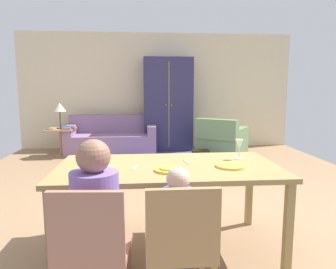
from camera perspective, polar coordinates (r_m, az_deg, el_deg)
ground_plane at (r=4.56m, az=0.30°, el=-9.78°), size 6.43×6.40×0.02m
back_wall at (r=7.58m, az=-1.97°, el=7.90°), size 6.43×0.10×2.70m
dining_table at (r=2.71m, az=0.03°, el=-7.00°), size 1.88×0.99×0.76m
plate_near_man at (r=2.58m, az=-11.33°, el=-6.22°), size 0.25×0.25×0.02m
pizza_near_man at (r=2.58m, az=-11.34°, el=-5.89°), size 0.17×0.17×0.01m
plate_near_child at (r=2.52m, az=0.39°, el=-6.43°), size 0.25×0.25×0.02m
pizza_near_child at (r=2.51m, az=0.39°, el=-6.09°), size 0.17×0.17×0.01m
plate_near_woman at (r=2.69m, az=11.34°, el=-5.62°), size 0.25×0.25×0.02m
wine_glass at (r=2.97m, az=12.87°, el=-1.90°), size 0.07×0.07×0.19m
fork at (r=2.63m, az=-6.04°, el=-5.93°), size 0.05×0.15×0.01m
knife at (r=2.81m, az=3.32°, el=-5.00°), size 0.03×0.17×0.01m
dining_chair_man at (r=1.99m, az=-13.71°, el=-19.34°), size 0.45×0.45×0.87m
person_man at (r=2.14m, az=-12.76°, el=-16.68°), size 0.30×0.41×1.11m
dining_chair_child at (r=1.99m, az=2.31°, el=-19.23°), size 0.42×0.42×0.87m
person_child at (r=2.16m, az=1.71°, el=-18.55°), size 0.22×0.29×0.92m
area_rug at (r=6.26m, az=1.08°, el=-4.63°), size 2.60×1.80×0.01m
couch at (r=7.04m, az=-10.19°, el=-0.83°), size 1.93×0.86×0.82m
armchair at (r=6.52m, az=9.69°, el=-1.39°), size 1.19×1.19×0.82m
armoire at (r=7.21m, az=-0.03°, el=5.50°), size 1.10×0.59×2.10m
side_table at (r=6.95m, az=-18.89°, el=-0.65°), size 0.56×0.56×0.58m
table_lamp at (r=6.88m, az=-19.14°, el=4.55°), size 0.26×0.26×0.54m
book_lower at (r=6.83m, az=-17.54°, el=1.10°), size 0.22×0.16×0.03m
book_upper at (r=6.84m, az=-17.80°, el=1.34°), size 0.22×0.16×0.03m
handbag at (r=6.01m, az=5.94°, el=-3.99°), size 0.32×0.16×0.26m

